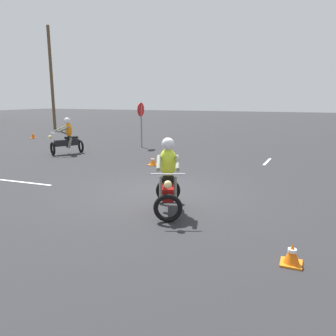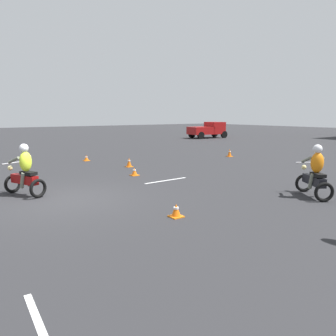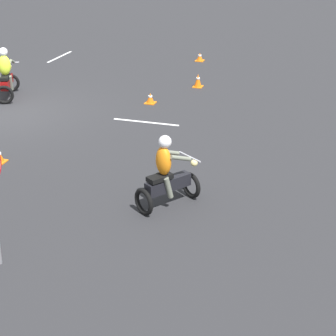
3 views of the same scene
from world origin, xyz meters
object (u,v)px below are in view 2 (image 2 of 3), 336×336
Objects in this scene: pickup_truck at (208,129)px; traffic_cone_mid_center at (176,211)px; traffic_cone_mid_left at (86,158)px; traffic_cone_far_left at (230,153)px; traffic_cone_far_right at (134,172)px; traffic_cone_far_center at (129,162)px; motorcycle_rider_background at (315,174)px; motorcycle_rider_foreground at (25,173)px.

pickup_truck reaches higher than traffic_cone_mid_center.
traffic_cone_mid_left is 8.53m from traffic_cone_far_left.
traffic_cone_far_right is 0.72× the size of traffic_cone_far_left.
traffic_cone_mid_center is 0.74× the size of traffic_cone_far_center.
motorcycle_rider_background is at bearing 79.52° from traffic_cone_mid_center.
traffic_cone_mid_center is 11.16m from traffic_cone_mid_left.
traffic_cone_mid_left is 5.42m from traffic_cone_far_right.
traffic_cone_mid_center is 1.07× the size of traffic_cone_mid_left.
pickup_truck reaches higher than motorcycle_rider_foreground.
motorcycle_rider_foreground reaches higher than traffic_cone_mid_left.
motorcycle_rider_background is 25.92m from pickup_truck.
motorcycle_rider_foreground reaches higher than traffic_cone_far_center.
motorcycle_rider_background is 3.52× the size of traffic_cone_far_left.
motorcycle_rider_foreground is 4.68m from traffic_cone_far_right.
traffic_cone_mid_left is at bearing -112.98° from traffic_cone_far_left.
traffic_cone_mid_center is at bearing -19.52° from traffic_cone_far_right.
motorcycle_rider_background is at bearing 13.06° from traffic_cone_mid_left.
pickup_truck is at bearing 87.72° from motorcycle_rider_background.
pickup_truck reaches higher than traffic_cone_mid_left.
motorcycle_rider_foreground is at bearing -48.57° from pickup_truck.
traffic_cone_mid_left is (-10.98, 2.00, -0.01)m from traffic_cone_mid_center.
traffic_cone_far_left is at bearing 127.85° from traffic_cone_mid_center.
motorcycle_rider_background is (5.46, 7.31, 0.00)m from motorcycle_rider_foreground.
traffic_cone_far_center reaches higher than traffic_cone_mid_left.
traffic_cone_mid_left is at bearing -164.63° from traffic_cone_far_center.
traffic_cone_far_center is 6.95m from traffic_cone_far_left.
pickup_truck reaches higher than traffic_cone_far_center.
traffic_cone_far_center reaches higher than traffic_cone_mid_center.
traffic_cone_far_left is at bearing -31.61° from pickup_truck.
motorcycle_rider_foreground is 4.86× the size of traffic_cone_far_right.
traffic_cone_far_center is 0.98× the size of traffic_cone_far_left.
traffic_cone_mid_left is at bearing 179.76° from traffic_cone_far_right.
motorcycle_rider_foreground is 6.31m from traffic_cone_far_center.
traffic_cone_far_left is at bearing 91.95° from motorcycle_rider_background.
traffic_cone_mid_left is at bearing 169.70° from traffic_cone_mid_center.
motorcycle_rider_background is 3.60× the size of traffic_cone_far_center.
traffic_cone_mid_left is at bearing -56.00° from pickup_truck.
traffic_cone_mid_center is at bearing -157.65° from motorcycle_rider_background.
traffic_cone_mid_center is 8.24m from traffic_cone_far_center.
traffic_cone_mid_center is 0.73× the size of traffic_cone_far_left.
motorcycle_rider_background is 8.80m from traffic_cone_far_center.
traffic_cone_far_center reaches higher than traffic_cone_far_right.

